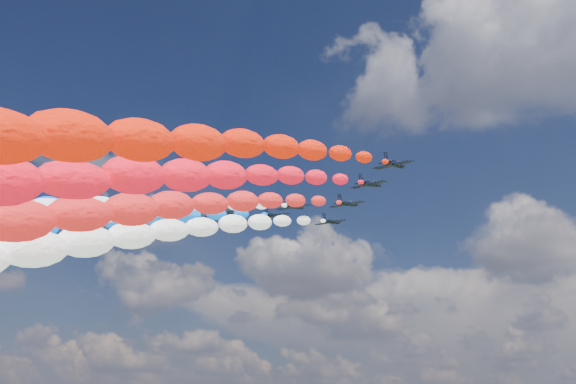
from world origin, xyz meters
The scene contains 14 objects.
jet_0 centered at (-28.77, -7.61, 90.31)m, with size 8.35×11.20×2.47m, color black, non-canonical shape.
jet_1 centered at (-19.72, 4.51, 90.31)m, with size 8.35×11.20×2.47m, color black, non-canonical shape.
jet_2 centered at (-9.57, 12.94, 90.31)m, with size 8.35×11.20×2.47m, color black, non-canonical shape.
trail_2 centered at (-9.57, -54.51, 69.46)m, with size 7.32×132.91×47.07m, color blue, non-canonical shape.
jet_3 centered at (-1.27, 9.14, 90.31)m, with size 8.35×11.20×2.47m, color black, non-canonical shape.
trail_3 centered at (-1.27, -58.30, 69.46)m, with size 7.32×132.91×47.07m, color white, non-canonical shape.
jet_4 centered at (-0.04, 25.64, 90.31)m, with size 8.35×11.20×2.47m, color black, non-canonical shape.
trail_4 centered at (-0.04, -41.80, 69.46)m, with size 7.32×132.91×47.07m, color white, non-canonical shape.
jet_5 centered at (10.78, 14.00, 90.31)m, with size 8.35×11.20×2.47m, color black, non-canonical shape.
trail_5 centered at (10.78, -53.44, 69.46)m, with size 7.32×132.91×47.07m, color red, non-canonical shape.
jet_6 centered at (21.66, 3.61, 90.31)m, with size 8.35×11.20×2.47m, color black, non-canonical shape.
trail_6 centered at (21.66, -63.83, 69.46)m, with size 7.32×132.91×47.07m, color red, non-canonical shape.
jet_7 centered at (31.30, -4.94, 90.31)m, with size 8.35×11.20×2.47m, color black, non-canonical shape.
trail_7 centered at (31.30, -72.38, 69.46)m, with size 7.32×132.91×47.07m, color red, non-canonical shape.
Camera 1 is at (84.70, -131.77, 39.02)m, focal length 44.29 mm.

